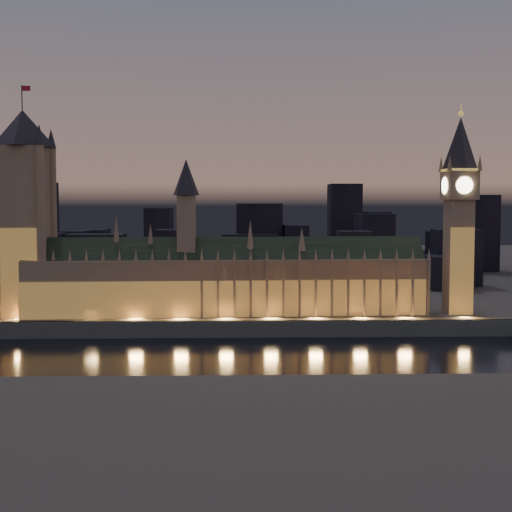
{
  "coord_description": "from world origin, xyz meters",
  "views": [
    {
      "loc": [
        -4.74,
        -295.51,
        62.52
      ],
      "look_at": [
        5.0,
        55.0,
        38.0
      ],
      "focal_mm": 50.0,
      "sensor_mm": 36.0,
      "label": 1
    }
  ],
  "objects": [
    {
      "name": "elizabeth_tower",
      "position": [
        108.0,
        61.92,
        66.9
      ],
      "size": [
        18.0,
        18.0,
        105.76
      ],
      "color": "#936E5C",
      "rests_on": "north_bank"
    },
    {
      "name": "city_backdrop",
      "position": [
        27.93,
        247.71,
        30.34
      ],
      "size": [
        492.72,
        215.63,
        74.31
      ],
      "color": "black",
      "rests_on": "north_bank"
    },
    {
      "name": "ground_plane",
      "position": [
        0.0,
        0.0,
        0.0
      ],
      "size": [
        2000.0,
        2000.0,
        0.0
      ],
      "primitive_type": "plane",
      "color": "black",
      "rests_on": "ground"
    },
    {
      "name": "embankment_wall",
      "position": [
        0.0,
        41.0,
        4.0
      ],
      "size": [
        2000.0,
        2.5,
        8.0
      ],
      "primitive_type": "cube",
      "color": "#4E4C52",
      "rests_on": "ground"
    },
    {
      "name": "victoria_tower",
      "position": [
        -110.0,
        61.92,
        64.36
      ],
      "size": [
        31.68,
        31.68,
        113.9
      ],
      "color": "#936E5C",
      "rests_on": "north_bank"
    },
    {
      "name": "palace_of_westminster",
      "position": [
        -10.6,
        61.75,
        26.37
      ],
      "size": [
        202.0,
        29.4,
        78.0
      ],
      "color": "#936E5C",
      "rests_on": "north_bank"
    },
    {
      "name": "north_bank",
      "position": [
        0.0,
        520.0,
        4.0
      ],
      "size": [
        2000.0,
        960.0,
        8.0
      ],
      "primitive_type": "cube",
      "color": "#4D3D31",
      "rests_on": "ground"
    }
  ]
}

